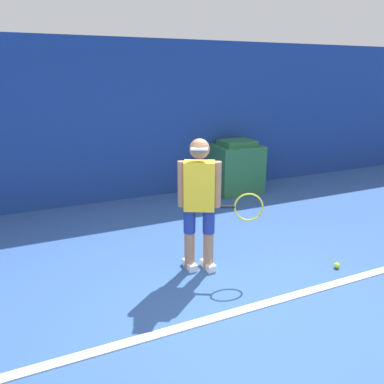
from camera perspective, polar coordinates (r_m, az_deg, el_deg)
name	(u,v)px	position (r m, az deg, el deg)	size (l,w,h in m)	color
ground_plane	(227,311)	(3.84, 5.36, -17.59)	(24.00, 24.00, 0.00)	#2D5193
back_wall	(123,122)	(6.78, -10.45, 10.39)	(24.00, 0.10, 2.79)	navy
court_baseline	(230,314)	(3.80, 5.82, -17.97)	(21.60, 0.10, 0.01)	white
tennis_player	(201,200)	(4.20, 1.31, -1.26)	(0.87, 0.50, 1.55)	#A37556
tennis_ball	(337,265)	(4.85, 21.22, -10.39)	(0.07, 0.07, 0.07)	#D1E533
covered_chair	(236,167)	(7.29, 6.74, 3.74)	(0.89, 0.73, 1.01)	#28663D
water_bottle	(199,187)	(7.23, 1.13, 0.78)	(0.08, 0.08, 0.26)	#33ADD6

